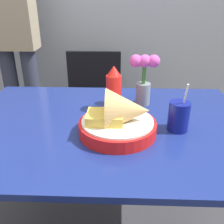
{
  "coord_description": "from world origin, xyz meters",
  "views": [
    {
      "loc": [
        0.06,
        -0.92,
        1.21
      ],
      "look_at": [
        0.02,
        -0.03,
        0.79
      ],
      "focal_mm": 40.0,
      "sensor_mm": 36.0,
      "label": 1
    }
  ],
  "objects_px": {
    "flower_vase": "(144,77)",
    "chair_far_window": "(94,100)",
    "drink_cup": "(179,117)",
    "person_standing": "(12,24)",
    "food_basket": "(121,119)",
    "ketchup_bottle": "(114,89)"
  },
  "relations": [
    {
      "from": "ketchup_bottle",
      "to": "drink_cup",
      "type": "relative_size",
      "value": 1.04
    },
    {
      "from": "food_basket",
      "to": "person_standing",
      "type": "height_order",
      "value": "person_standing"
    },
    {
      "from": "chair_far_window",
      "to": "person_standing",
      "type": "relative_size",
      "value": 0.47
    },
    {
      "from": "food_basket",
      "to": "flower_vase",
      "type": "distance_m",
      "value": 0.31
    },
    {
      "from": "food_basket",
      "to": "flower_vase",
      "type": "relative_size",
      "value": 1.23
    },
    {
      "from": "ketchup_bottle",
      "to": "person_standing",
      "type": "relative_size",
      "value": 0.12
    },
    {
      "from": "ketchup_bottle",
      "to": "flower_vase",
      "type": "xyz_separation_m",
      "value": [
        0.14,
        0.07,
        0.04
      ]
    },
    {
      "from": "chair_far_window",
      "to": "drink_cup",
      "type": "xyz_separation_m",
      "value": [
        0.43,
        -0.86,
        0.29
      ]
    },
    {
      "from": "food_basket",
      "to": "person_standing",
      "type": "relative_size",
      "value": 0.17
    },
    {
      "from": "ketchup_bottle",
      "to": "drink_cup",
      "type": "bearing_deg",
      "value": -35.66
    },
    {
      "from": "food_basket",
      "to": "person_standing",
      "type": "bearing_deg",
      "value": 128.5
    },
    {
      "from": "ketchup_bottle",
      "to": "person_standing",
      "type": "distance_m",
      "value": 1.06
    },
    {
      "from": "drink_cup",
      "to": "food_basket",
      "type": "bearing_deg",
      "value": -170.41
    },
    {
      "from": "chair_far_window",
      "to": "ketchup_bottle",
      "type": "xyz_separation_m",
      "value": [
        0.17,
        -0.67,
        0.33
      ]
    },
    {
      "from": "food_basket",
      "to": "drink_cup",
      "type": "height_order",
      "value": "drink_cup"
    },
    {
      "from": "chair_far_window",
      "to": "person_standing",
      "type": "xyz_separation_m",
      "value": [
        -0.56,
        0.07,
        0.53
      ]
    },
    {
      "from": "food_basket",
      "to": "flower_vase",
      "type": "bearing_deg",
      "value": 70.26
    },
    {
      "from": "flower_vase",
      "to": "chair_far_window",
      "type": "bearing_deg",
      "value": 116.94
    },
    {
      "from": "drink_cup",
      "to": "flower_vase",
      "type": "relative_size",
      "value": 0.83
    },
    {
      "from": "person_standing",
      "to": "food_basket",
      "type": "bearing_deg",
      "value": -51.5
    },
    {
      "from": "food_basket",
      "to": "person_standing",
      "type": "xyz_separation_m",
      "value": [
        -0.76,
        0.96,
        0.24
      ]
    },
    {
      "from": "person_standing",
      "to": "ketchup_bottle",
      "type": "bearing_deg",
      "value": -45.38
    }
  ]
}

